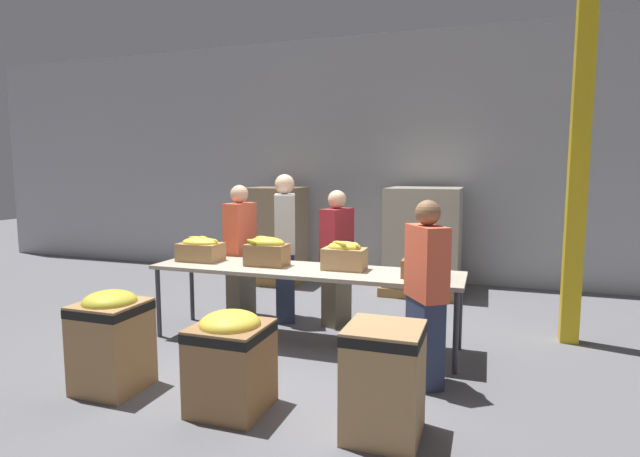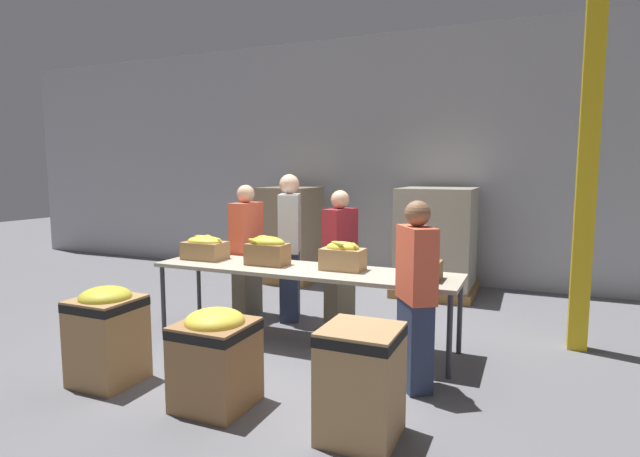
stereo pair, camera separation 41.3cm
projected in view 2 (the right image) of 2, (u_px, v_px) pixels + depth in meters
The scene contains 17 objects.
ground_plane at pixel (303, 342), 5.29m from camera, with size 30.00×30.00×0.00m, color slate.
wall_back at pixel (391, 159), 8.18m from camera, with size 16.00×0.08×4.00m.
sorting_table at pixel (302, 273), 5.20m from camera, with size 3.25×0.77×0.80m.
banana_box_0 at pixel (205, 247), 5.71m from camera, with size 0.47×0.31×0.28m.
banana_box_1 at pixel (267, 250), 5.36m from camera, with size 0.46×0.28×0.31m.
banana_box_2 at pixel (343, 256), 5.08m from camera, with size 0.43×0.28×0.31m.
banana_box_3 at pixel (420, 267), 4.67m from camera, with size 0.38×0.31×0.24m.
volunteer_0 at pixel (340, 259), 5.79m from camera, with size 0.32×0.47×1.59m.
volunteer_1 at pixel (290, 248), 6.02m from camera, with size 0.40×0.53×1.77m.
volunteer_2 at pixel (247, 251), 6.20m from camera, with size 0.25×0.45×1.63m.
volunteer_3 at pixel (416, 297), 4.09m from camera, with size 0.41×0.47×1.57m.
donation_bin_0 at pixel (107, 332), 4.25m from camera, with size 0.51×0.51×0.84m.
donation_bin_1 at pixel (216, 355), 3.82m from camera, with size 0.54×0.54×0.77m.
donation_bin_2 at pixel (361, 379), 3.36m from camera, with size 0.51×0.51×0.77m.
support_pillar at pixel (588, 151), 4.87m from camera, with size 0.18×0.18×4.00m.
pallet_stack_0 at pixel (436, 242), 7.30m from camera, with size 1.14×1.14×1.56m.
pallet_stack_1 at pixel (289, 235), 8.18m from camera, with size 0.92×0.92×1.54m.
Camera 2 is at (2.19, -4.62, 1.81)m, focal length 28.00 mm.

